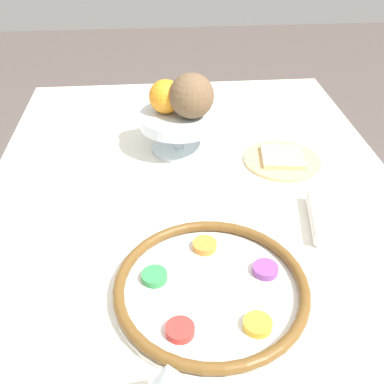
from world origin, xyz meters
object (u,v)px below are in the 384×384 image
object	(u,v)px
napkin_roll	(319,217)
cup_mid	(4,278)
coconut	(192,96)
fruit_stand	(178,123)
bread_plate	(282,159)
seder_plate	(213,287)
orange_fruit	(166,97)
wine_glass	(169,382)

from	to	relation	value
napkin_roll	cup_mid	distance (m)	0.62
coconut	cup_mid	bearing A→B (deg)	141.30
fruit_stand	cup_mid	distance (m)	0.58
bread_plate	seder_plate	bearing A→B (deg)	151.28
fruit_stand	orange_fruit	bearing A→B (deg)	66.05
orange_fruit	fruit_stand	bearing A→B (deg)	-113.95
wine_glass	napkin_roll	world-z (taller)	wine_glass
fruit_stand	bread_plate	distance (m)	0.28
seder_plate	bread_plate	world-z (taller)	seder_plate
fruit_stand	coconut	bearing A→B (deg)	-118.56
napkin_roll	seder_plate	bearing A→B (deg)	125.01
wine_glass	fruit_stand	bearing A→B (deg)	-4.34
fruit_stand	cup_mid	bearing A→B (deg)	145.02
fruit_stand	napkin_roll	xyz separation A→B (m)	(-0.33, -0.27, -0.06)
wine_glass	bread_plate	bearing A→B (deg)	-26.38
bread_plate	cup_mid	size ratio (longest dim) A/B	2.65
seder_plate	fruit_stand	size ratio (longest dim) A/B	1.71
wine_glass	fruit_stand	world-z (taller)	wine_glass
coconut	napkin_roll	bearing A→B (deg)	-142.76
napkin_roll	cup_mid	size ratio (longest dim) A/B	2.15
seder_plate	cup_mid	distance (m)	0.36
bread_plate	napkin_roll	bearing A→B (deg)	-177.00
napkin_roll	cup_mid	world-z (taller)	cup_mid
seder_plate	bread_plate	distance (m)	0.48
seder_plate	coconut	size ratio (longest dim) A/B	3.07
fruit_stand	napkin_roll	world-z (taller)	fruit_stand
seder_plate	napkin_roll	size ratio (longest dim) A/B	2.16
coconut	bread_plate	bearing A→B (deg)	-106.04
wine_glass	cup_mid	xyz separation A→B (m)	(0.25, 0.28, -0.05)
fruit_stand	napkin_roll	size ratio (longest dim) A/B	1.27
seder_plate	wine_glass	size ratio (longest dim) A/B	2.81
orange_fruit	cup_mid	bearing A→B (deg)	148.15
seder_plate	coconut	distance (m)	0.51
orange_fruit	cup_mid	xyz separation A→B (m)	(-0.48, 0.30, -0.11)
seder_plate	orange_fruit	bearing A→B (deg)	6.43
fruit_stand	napkin_roll	distance (m)	0.44
bread_plate	cup_mid	xyz separation A→B (m)	(-0.39, 0.59, 0.03)
bread_plate	fruit_stand	bearing A→B (deg)	72.23
napkin_roll	orange_fruit	bearing A→B (deg)	41.09
fruit_stand	bread_plate	world-z (taller)	fruit_stand
orange_fruit	cup_mid	distance (m)	0.58
coconut	fruit_stand	bearing A→B (deg)	61.44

